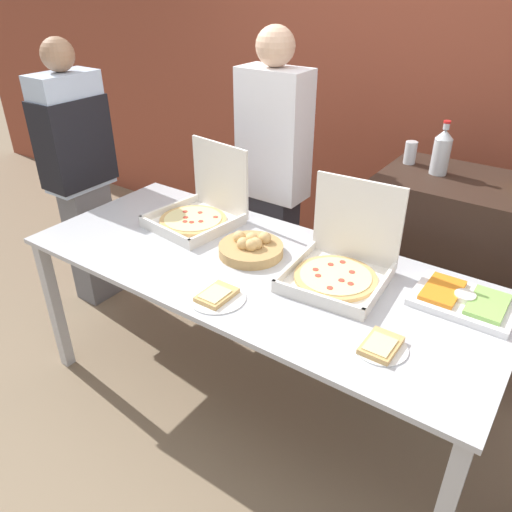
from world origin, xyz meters
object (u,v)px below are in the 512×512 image
paper_plate_front_left (217,296)px  pizza_box_far_right (200,210)px  bread_basket (251,248)px  soda_can_silver (410,153)px  paper_plate_front_right (381,346)px  veggie_tray (464,300)px  pizza_box_near_right (341,263)px  person_guest_cap (273,182)px  person_server_vest (78,165)px  soda_bottle (442,151)px

paper_plate_front_left → pizza_box_far_right: bearing=135.9°
bread_basket → soda_can_silver: soda_can_silver is taller
paper_plate_front_right → veggie_tray: (0.17, 0.46, 0.01)m
pizza_box_near_right → bread_basket: size_ratio=1.47×
person_guest_cap → person_server_vest: person_guest_cap is taller
paper_plate_front_right → pizza_box_near_right: bearing=134.4°
veggie_tray → person_guest_cap: bearing=159.3°
pizza_box_near_right → pizza_box_far_right: (-0.89, 0.07, -0.00)m
pizza_box_far_right → bread_basket: 0.46m
soda_can_silver → person_server_vest: (-1.84, -0.83, -0.21)m
pizza_box_near_right → person_server_vest: (-1.89, 0.06, 0.05)m
pizza_box_far_right → paper_plate_front_right: bearing=-11.8°
person_guest_cap → paper_plate_front_left: bearing=110.9°
veggie_tray → soda_bottle: size_ratio=1.44×
paper_plate_front_left → soda_bottle: bearing=69.1°
paper_plate_front_right → person_guest_cap: bearing=139.4°
pizza_box_near_right → pizza_box_far_right: 0.89m
pizza_box_near_right → paper_plate_front_right: bearing=-50.0°
paper_plate_front_left → soda_can_silver: bearing=77.2°
bread_basket → soda_can_silver: bearing=66.9°
pizza_box_near_right → soda_can_silver: 0.93m
soda_bottle → soda_can_silver: 0.20m
pizza_box_near_right → person_guest_cap: size_ratio=0.25×
pizza_box_near_right → soda_bottle: soda_bottle is taller
paper_plate_front_right → soda_can_silver: (-0.39, 1.25, 0.32)m
pizza_box_near_right → paper_plate_front_right: size_ratio=2.32×
bread_basket → soda_can_silver: 1.08m
pizza_box_far_right → bread_basket: (0.44, -0.13, -0.04)m
soda_bottle → pizza_box_far_right: bearing=-143.6°
pizza_box_far_right → pizza_box_near_right: bearing=2.5°
pizza_box_far_right → paper_plate_front_left: pizza_box_far_right is taller
paper_plate_front_right → bread_basket: size_ratio=0.63×
pizza_box_near_right → person_guest_cap: person_guest_cap is taller
pizza_box_near_right → soda_can_silver: size_ratio=3.75×
pizza_box_near_right → soda_bottle: size_ratio=1.66×
bread_basket → pizza_box_far_right: bearing=163.4°
soda_can_silver → person_server_vest: size_ratio=0.07×
pizza_box_far_right → paper_plate_front_right: size_ratio=2.38×
pizza_box_far_right → soda_can_silver: bearing=51.6°
person_guest_cap → pizza_box_far_right: bearing=74.4°
pizza_box_far_right → paper_plate_front_left: bearing=-36.8°
soda_bottle → person_guest_cap: size_ratio=0.15×
paper_plate_front_right → person_guest_cap: (-1.09, 0.94, 0.09)m
veggie_tray → pizza_box_far_right: bearing=-178.7°
soda_bottle → person_server_vest: bearing=-159.3°
bread_basket → person_guest_cap: (-0.29, 0.64, 0.07)m
bread_basket → paper_plate_front_right: bearing=-20.4°
pizza_box_near_right → soda_bottle: 0.90m
paper_plate_front_right → veggie_tray: bearing=69.5°
pizza_box_far_right → soda_can_silver: 1.20m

